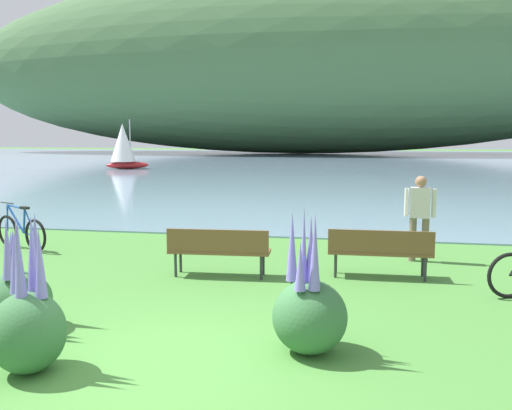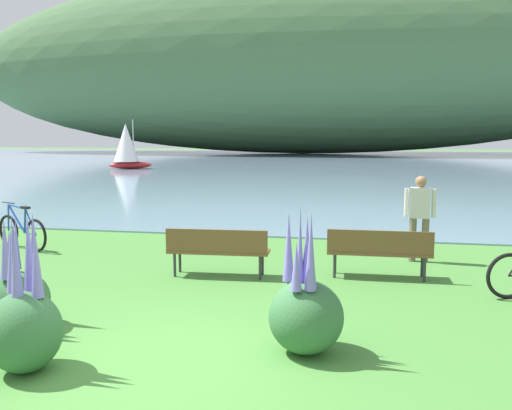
% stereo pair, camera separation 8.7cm
% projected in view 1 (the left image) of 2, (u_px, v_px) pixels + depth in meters
% --- Properties ---
extents(ground_plane, '(200.00, 200.00, 0.00)m').
position_uv_depth(ground_plane, '(162.00, 361.00, 5.98)').
color(ground_plane, '#478438').
extents(bay_water, '(180.00, 80.00, 0.04)m').
position_uv_depth(bay_water, '(334.00, 162.00, 52.24)').
color(bay_water, '#7A99B2').
rests_on(bay_water, ground).
extents(distant_hillside, '(100.79, 28.00, 24.95)m').
position_uv_depth(distant_hillside, '(300.00, 63.00, 74.29)').
color(distant_hillside, '#42663D').
rests_on(distant_hillside, bay_water).
extents(park_bench_near_camera, '(1.81, 0.51, 0.88)m').
position_uv_depth(park_bench_near_camera, '(380.00, 249.00, 9.41)').
color(park_bench_near_camera, brown).
rests_on(park_bench_near_camera, ground).
extents(park_bench_further_along, '(1.82, 0.58, 0.88)m').
position_uv_depth(park_bench_further_along, '(219.00, 248.00, 9.49)').
color(park_bench_further_along, brown).
rests_on(park_bench_further_along, ground).
extents(bicycle_leaning_near_bench, '(1.65, 0.76, 1.01)m').
position_uv_depth(bicycle_leaning_near_bench, '(21.00, 232.00, 11.83)').
color(bicycle_leaning_near_bench, black).
rests_on(bicycle_leaning_near_bench, ground).
extents(person_at_shoreline, '(0.61, 0.26, 1.71)m').
position_uv_depth(person_at_shoreline, '(420.00, 213.00, 10.63)').
color(person_at_shoreline, '#72604C').
rests_on(person_at_shoreline, ground).
extents(echium_bush_closest_to_camera, '(0.87, 0.87, 1.50)m').
position_uv_depth(echium_bush_closest_to_camera, '(17.00, 295.00, 6.96)').
color(echium_bush_closest_to_camera, '#386B3D').
rests_on(echium_bush_closest_to_camera, ground).
extents(echium_bush_beside_closest, '(0.86, 0.86, 1.72)m').
position_uv_depth(echium_bush_beside_closest, '(309.00, 311.00, 6.16)').
color(echium_bush_beside_closest, '#386B3D').
rests_on(echium_bush_beside_closest, ground).
extents(echium_bush_mid_cluster, '(0.79, 0.79, 1.70)m').
position_uv_depth(echium_bush_mid_cluster, '(28.00, 325.00, 5.65)').
color(echium_bush_mid_cluster, '#386B3D').
rests_on(echium_bush_mid_cluster, ground).
extents(sailboat_mid_bay, '(3.21, 2.45, 3.67)m').
position_uv_depth(sailboat_mid_bay, '(123.00, 146.00, 40.04)').
color(sailboat_mid_bay, '#B22323').
rests_on(sailboat_mid_bay, bay_water).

